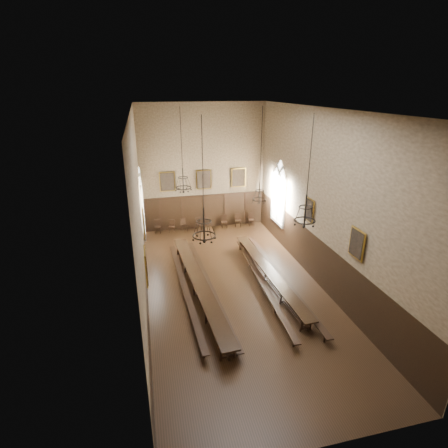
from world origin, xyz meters
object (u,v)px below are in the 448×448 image
object	(u,v)px
chair_1	(172,228)
chandelier_back_right	(259,193)
chair_5	(224,224)
chair_6	(238,223)
chair_0	(158,229)
chair_2	(184,227)
bench_left_outer	(185,290)
chair_3	(199,226)
bench_right_inner	(261,282)
chandelier_front_left	(204,229)
table_right	(268,276)
bench_right_outer	(280,278)
chandelier_back_left	(183,183)
chair_7	(251,222)
table_left	(199,287)
bench_left_inner	(209,286)
chandelier_front_right	(305,214)

from	to	relation	value
chair_1	chandelier_back_right	size ratio (longest dim) A/B	0.18
chair_1	chandelier_back_right	distance (m)	8.62
chair_5	chair_6	bearing A→B (deg)	3.38
chair_0	chair_2	distance (m)	1.91
bench_left_outer	chair_3	bearing A→B (deg)	76.16
bench_right_inner	chandelier_front_left	distance (m)	6.24
table_right	bench_right_outer	size ratio (longest dim) A/B	0.90
chair_6	chandelier_back_left	size ratio (longest dim) A/B	0.23
chair_0	bench_right_outer	bearing A→B (deg)	-52.68
bench_right_outer	chair_7	bearing A→B (deg)	83.01
chair_5	bench_right_outer	bearing A→B (deg)	-76.86
bench_left_outer	chair_0	size ratio (longest dim) A/B	10.02
chair_7	bench_right_outer	bearing A→B (deg)	-88.01
table_left	chair_0	world-z (taller)	chair_0
table_right	bench_left_inner	bearing A→B (deg)	-176.42
chandelier_front_left	table_left	bearing A→B (deg)	87.01
bench_right_outer	chair_5	world-z (taller)	chair_5
chair_6	chandelier_front_left	distance (m)	13.04
bench_right_outer	chandelier_back_right	bearing A→B (deg)	101.49
chandelier_front_right	bench_right_inner	bearing A→B (deg)	104.73
chair_5	chandelier_back_right	size ratio (longest dim) A/B	0.19
table_left	chair_3	bearing A→B (deg)	80.80
table_left	bench_right_outer	size ratio (longest dim) A/B	1.01
bench_left_inner	chair_1	bearing A→B (deg)	97.46
chair_0	chair_3	bearing A→B (deg)	2.41
bench_left_inner	chair_2	size ratio (longest dim) A/B	11.26
chair_5	chandelier_front_left	size ratio (longest dim) A/B	0.20
chandelier_back_right	chandelier_front_left	distance (m)	6.73
chair_0	chandelier_front_right	size ratio (longest dim) A/B	0.23
chair_3	chair_5	xyz separation A→B (m)	(1.95, -0.05, 0.01)
table_right	chair_5	size ratio (longest dim) A/B	9.87
chandelier_front_left	chandelier_front_right	distance (m)	4.19
bench_left_inner	chandelier_back_left	distance (m)	5.66
chair_0	chandelier_back_right	distance (m)	9.21
chair_7	chandelier_front_right	distance (m)	12.52
bench_left_outer	chandelier_front_left	distance (m)	5.34
chair_2	chair_6	bearing A→B (deg)	-18.12
chair_7	chandelier_back_left	distance (m)	9.34
chair_2	chair_7	world-z (taller)	chair_7
bench_right_inner	chair_0	bearing A→B (deg)	119.16
table_right	chair_1	bearing A→B (deg)	118.19
chair_5	chair_7	world-z (taller)	chair_5
bench_left_inner	bench_right_inner	world-z (taller)	bench_left_inner
chair_5	chair_0	bearing A→B (deg)	-174.57
table_left	chair_2	world-z (taller)	chair_2
chandelier_back_right	chandelier_front_right	xyz separation A→B (m)	(0.10, -5.46, 0.65)
chair_6	bench_right_outer	bearing A→B (deg)	-77.93
bench_right_outer	chandelier_back_left	xyz separation A→B (m)	(-4.68, 2.93, 4.81)
chair_0	chair_6	size ratio (longest dim) A/B	1.02
chandelier_back_right	table_left	bearing A→B (deg)	-146.73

